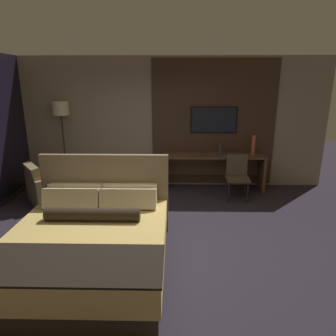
{
  "coord_description": "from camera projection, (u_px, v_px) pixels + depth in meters",
  "views": [
    {
      "loc": [
        0.29,
        -3.96,
        2.28
      ],
      "look_at": [
        0.19,
        0.84,
        0.89
      ],
      "focal_mm": 32.0,
      "sensor_mm": 36.0,
      "label": 1
    }
  ],
  "objects": [
    {
      "name": "ground_plane",
      "position": [
        154.0,
        241.0,
        4.44
      ],
      "size": [
        16.0,
        16.0,
        0.0
      ],
      "primitive_type": "plane",
      "color": "#28232D"
    },
    {
      "name": "wall_back_tv_panel",
      "position": [
        169.0,
        123.0,
        6.54
      ],
      "size": [
        7.2,
        0.09,
        2.8
      ],
      "color": "gray",
      "rests_on": "ground_plane"
    },
    {
      "name": "bed",
      "position": [
        90.0,
        241.0,
        3.78
      ],
      "size": [
        1.93,
        2.15,
        1.24
      ],
      "color": "#33281E",
      "rests_on": "ground_plane"
    },
    {
      "name": "desk",
      "position": [
        213.0,
        165.0,
        6.49
      ],
      "size": [
        2.16,
        0.51,
        0.77
      ],
      "color": "brown",
      "rests_on": "ground_plane"
    },
    {
      "name": "tv",
      "position": [
        214.0,
        120.0,
        6.42
      ],
      "size": [
        0.99,
        0.04,
        0.56
      ],
      "color": "black"
    },
    {
      "name": "desk_chair",
      "position": [
        237.0,
        173.0,
        5.97
      ],
      "size": [
        0.47,
        0.46,
        0.88
      ],
      "rotation": [
        0.0,
        0.0,
        -0.04
      ],
      "color": "#4C3D2D",
      "rests_on": "ground_plane"
    },
    {
      "name": "armchair_by_window",
      "position": [
        51.0,
        188.0,
        5.86
      ],
      "size": [
        1.15,
        1.16,
        0.8
      ],
      "rotation": [
        0.0,
        0.0,
        2.24
      ],
      "color": "olive",
      "rests_on": "ground_plane"
    },
    {
      "name": "floor_lamp",
      "position": [
        61.0,
        116.0,
        6.29
      ],
      "size": [
        0.34,
        0.34,
        1.88
      ],
      "color": "#282623",
      "rests_on": "ground_plane"
    },
    {
      "name": "vase_tall",
      "position": [
        253.0,
        145.0,
        6.36
      ],
      "size": [
        0.08,
        0.08,
        0.42
      ],
      "color": "#B2563D",
      "rests_on": "desk"
    },
    {
      "name": "vase_short",
      "position": [
        220.0,
        150.0,
        6.35
      ],
      "size": [
        0.08,
        0.08,
        0.24
      ],
      "color": "#333338",
      "rests_on": "desk"
    }
  ]
}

